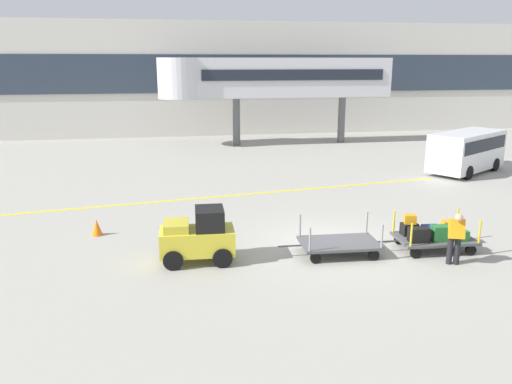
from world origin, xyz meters
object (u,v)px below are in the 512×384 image
Objects in this scene: baggage_tug at (198,237)px; shuttle_van at (467,149)px; baggage_handler at (456,236)px; baggage_cart_middle at (433,234)px; safety_cone_near at (97,227)px; baggage_cart_lead at (339,243)px.

baggage_tug is 0.42× the size of shuttle_van.
baggage_cart_middle is at bearing 89.49° from baggage_handler.
baggage_handler is (-0.01, -1.22, 0.37)m from baggage_cart_middle.
baggage_cart_lead is at bearing -22.79° from safety_cone_near.
shuttle_van is at bearing 21.45° from safety_cone_near.
baggage_tug is 4.32m from safety_cone_near.
shuttle_van is (7.38, 11.36, 0.37)m from baggage_handler.
baggage_cart_middle is 1.27m from baggage_handler.
baggage_tug is 0.71× the size of baggage_cart_lead.
baggage_handler is at bearing -24.73° from baggage_cart_lead.
baggage_cart_middle is 10.76m from safety_cone_near.
baggage_handler reaches higher than baggage_cart_middle.
baggage_cart_middle is at bearing -17.35° from safety_cone_near.
shuttle_van is at bearing 44.14° from baggage_cart_lead.
baggage_cart_middle is at bearing -2.52° from baggage_tug.
baggage_cart_lead is at bearing -135.86° from shuttle_van.
shuttle_van reaches higher than baggage_handler.
baggage_cart_middle is at bearing -2.52° from baggage_cart_lead.
baggage_cart_lead is 1.94× the size of baggage_handler.
safety_cone_near is (-10.27, 3.21, -0.23)m from baggage_cart_middle.
safety_cone_near is at bearing 137.60° from baggage_tug.
baggage_handler reaches higher than safety_cone_near.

